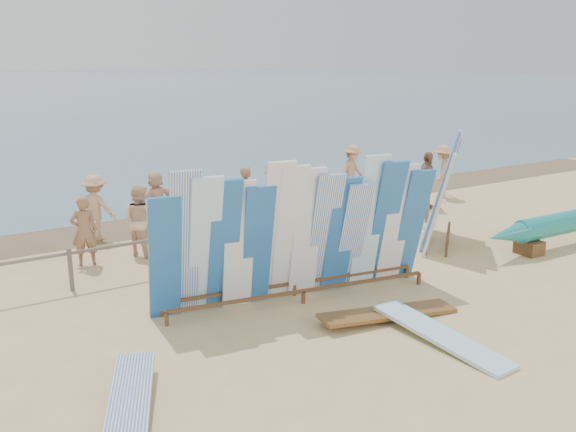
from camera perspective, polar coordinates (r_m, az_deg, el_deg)
ground at (r=12.27m, az=2.52°, el=-7.68°), size 160.00×160.00×0.00m
wet_sand_strip at (r=18.35m, az=-10.30°, el=-0.33°), size 40.00×2.60×0.01m
fence at (r=14.49m, az=-4.18°, el=-1.54°), size 12.08×0.08×0.90m
main_surfboard_rack at (r=11.77m, az=1.01°, el=-2.00°), size 5.76×1.64×2.86m
side_surfboard_rack at (r=15.90m, az=14.13°, el=2.14°), size 2.38×2.23×3.00m
outrigger_canoe at (r=17.24m, az=25.33°, el=-0.50°), size 6.37×0.70×0.90m
vendor_table at (r=14.59m, az=9.19°, el=-2.72°), size 0.89×0.70×1.06m
flat_board_e at (r=8.73m, az=-14.66°, el=-18.04°), size 1.57×2.70×0.29m
flat_board_c at (r=11.51m, az=9.36°, el=-9.42°), size 2.75×0.98×0.21m
flat_board_b at (r=10.80m, az=14.03°, el=-11.35°), size 0.70×2.73×0.25m
beach_chair_left at (r=15.05m, az=-6.64°, el=-2.58°), size 0.70×0.70×0.79m
beach_chair_right at (r=15.62m, az=-3.31°, el=-1.75°), size 0.80×0.81×0.89m
stroller at (r=16.43m, az=-0.12°, el=-0.28°), size 0.71×0.89×1.08m
beachgoer_2 at (r=15.03m, az=-13.68°, el=-0.39°), size 0.76×0.94×1.74m
beachgoer_8 at (r=18.09m, az=10.36°, el=2.10°), size 0.87×0.62×1.62m
beachgoer_5 at (r=17.71m, az=-12.25°, el=1.61°), size 1.51×0.91×1.55m
beachgoer_3 at (r=16.64m, az=-17.58°, el=0.76°), size 1.10×1.13×1.74m
beachgoer_6 at (r=17.16m, az=-1.39°, el=1.99°), size 0.89×0.95×1.82m
beachgoer_7 at (r=17.20m, az=-3.82°, el=1.81°), size 0.57×0.71×1.71m
beachgoer_10 at (r=19.69m, az=12.84°, el=3.26°), size 1.16×0.81×1.81m
beachgoer_extra_0 at (r=21.46m, az=14.23°, el=4.07°), size 1.24×1.03×1.80m
beachgoer_9 at (r=21.07m, az=6.04°, el=4.23°), size 1.25×0.83×1.79m
beachgoer_1 at (r=14.66m, az=-18.53°, el=-1.35°), size 0.64×0.42×1.63m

